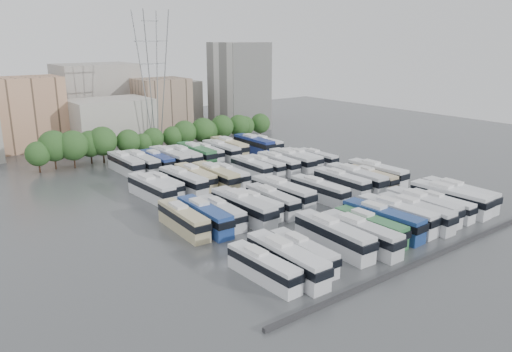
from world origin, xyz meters
TOP-DOWN VIEW (x-y plane):
  - ground at (0.00, 0.00)m, footprint 220.00×220.00m
  - parapet at (0.00, -33.00)m, footprint 56.00×0.50m
  - tree_line at (-1.68, 42.11)m, footprint 64.70×8.08m
  - city_buildings at (-7.46, 71.86)m, footprint 102.00×35.00m
  - apartment_tower at (34.00, 58.00)m, footprint 14.00×14.00m
  - electricity_pylon at (2.00, 50.00)m, footprint 9.00×6.91m
  - bus_r0_s0 at (-21.33, -24.46)m, footprint 2.82×11.28m
  - bus_r0_s1 at (-18.14, -24.92)m, footprint 3.03×12.91m
  - bus_r0_s2 at (-14.76, -24.14)m, footprint 2.88×11.18m
  - bus_r0_s4 at (-8.37, -23.14)m, footprint 3.50×13.31m
  - bus_r0_s5 at (-4.98, -24.88)m, footprint 2.80×12.77m
  - bus_r0_s6 at (-1.55, -23.64)m, footprint 2.60×11.78m
  - bus_r0_s7 at (1.58, -23.30)m, footprint 3.43×13.16m
  - bus_r0_s8 at (5.09, -23.12)m, footprint 3.26×13.09m
  - bus_r0_s9 at (8.12, -24.21)m, footprint 2.91×12.73m
  - bus_r0_s10 at (11.36, -23.24)m, footprint 3.37×13.03m
  - bus_r0_s11 at (14.93, -24.13)m, footprint 2.48×11.12m
  - bus_r0_s12 at (18.26, -23.58)m, footprint 3.51×13.50m
  - bus_r0_s13 at (21.30, -23.48)m, footprint 3.23×13.30m
  - bus_r1_s0 at (-21.21, -5.26)m, footprint 3.25×12.37m
  - bus_r1_s1 at (-18.07, -6.09)m, footprint 3.28×12.80m
  - bus_r1_s2 at (-14.79, -5.72)m, footprint 2.90×11.15m
  - bus_r1_s3 at (-11.46, -6.77)m, footprint 3.26×13.75m
  - bus_r1_s4 at (-8.26, -5.95)m, footprint 2.87×10.99m
  - bus_r1_s5 at (-5.18, -6.19)m, footprint 3.01×11.97m
  - bus_r1_s6 at (-1.69, -4.68)m, footprint 3.36×13.68m
  - bus_r1_s8 at (4.84, -6.88)m, footprint 3.06×12.20m
  - bus_r1_s10 at (11.53, -5.81)m, footprint 2.97×12.41m
  - bus_r1_s11 at (14.86, -6.37)m, footprint 3.45×13.57m
  - bus_r1_s12 at (18.32, -7.05)m, footprint 2.98×11.55m
  - bus_r1_s13 at (21.48, -5.86)m, footprint 3.04×13.02m
  - bus_r2_s1 at (-18.22, 11.42)m, footprint 3.38×12.92m
  - bus_r2_s2 at (-14.90, 13.00)m, footprint 2.85×10.87m
  - bus_r2_s3 at (-11.51, 12.10)m, footprint 3.44×13.08m
  - bus_r2_s4 at (-8.20, 13.30)m, footprint 3.08×12.49m
  - bus_r2_s5 at (-5.08, 11.05)m, footprint 3.07×13.20m
  - bus_r2_s6 at (-1.76, 11.23)m, footprint 2.59×11.07m
  - bus_r2_s8 at (5.01, 13.26)m, footprint 2.66×11.56m
  - bus_r2_s9 at (8.10, 12.74)m, footprint 2.50×11.16m
  - bus_r2_s10 at (11.40, 12.18)m, footprint 3.15×12.13m
  - bus_r2_s11 at (14.87, 11.75)m, footprint 3.19×12.99m
  - bus_r2_s12 at (18.26, 12.34)m, footprint 2.94×11.66m
  - bus_r2_s13 at (21.67, 11.05)m, footprint 2.54×10.90m
  - bus_r3_s2 at (-14.72, 30.68)m, footprint 2.95×13.08m
  - bus_r3_s3 at (-11.62, 29.81)m, footprint 2.97×13.04m
  - bus_r3_s4 at (-8.30, 29.23)m, footprint 2.86×12.44m
  - bus_r3_s5 at (-5.11, 29.43)m, footprint 3.58×13.53m
  - bus_r3_s6 at (-1.49, 29.38)m, footprint 3.12×12.48m
  - bus_r3_s7 at (1.73, 29.62)m, footprint 3.03×13.47m
  - bus_r3_s8 at (5.08, 30.08)m, footprint 2.94×11.35m
  - bus_r3_s9 at (8.28, 29.31)m, footprint 2.85×12.76m
  - bus_r3_s10 at (11.52, 30.72)m, footprint 3.52×13.44m
  - bus_r3_s12 at (18.09, 29.58)m, footprint 3.12×13.60m
  - bus_r3_s13 at (21.36, 29.41)m, footprint 2.60×11.67m

SIDE VIEW (x-z plane):
  - ground at x=0.00m, z-range 0.00..0.00m
  - parapet at x=0.00m, z-range 0.00..0.50m
  - bus_r2_s2 at x=-14.90m, z-range -0.03..3.35m
  - bus_r2_s13 at x=21.67m, z-range -0.03..3.38m
  - bus_r1_s4 at x=-8.26m, z-range -0.03..3.39m
  - bus_r2_s6 at x=-1.76m, z-range -0.03..3.43m
  - bus_r1_s2 at x=-14.79m, z-range -0.03..3.44m
  - bus_r0_s2 at x=-14.76m, z-range -0.03..3.45m
  - bus_r0_s11 at x=14.93m, z-range -0.03..3.45m
  - bus_r2_s9 at x=8.10m, z-range -0.03..3.47m
  - bus_r0_s0 at x=-21.33m, z-range -0.03..3.48m
  - bus_r3_s8 at x=5.08m, z-range -0.03..3.50m
  - bus_r1_s12 at x=18.32m, z-range -0.03..3.56m
  - bus_r2_s8 at x=5.01m, z-range -0.03..3.58m
  - bus_r2_s12 at x=18.26m, z-range -0.03..3.60m
  - bus_r3_s13 at x=21.36m, z-range -0.03..3.63m
  - bus_r0_s6 at x=-1.55m, z-range -0.03..3.66m
  - bus_r1_s5 at x=-5.18m, z-range -0.03..3.70m
  - bus_r2_s10 at x=11.40m, z-range -0.03..3.74m
  - bus_r1_s8 at x=4.84m, z-range -0.03..3.77m
  - bus_r1_s0 at x=-21.21m, z-range -0.03..3.81m
  - bus_r1_s10 at x=11.53m, z-range -0.04..3.84m
  - bus_r3_s6 at x=-1.49m, z-range -0.04..3.85m
  - bus_r3_s4 at x=-8.30m, z-range -0.04..3.86m
  - bus_r2_s4 at x=-8.20m, z-range -0.04..3.86m
  - bus_r0_s9 at x=8.12m, z-range -0.04..3.95m
  - bus_r1_s1 at x=-18.07m, z-range -0.04..3.95m
  - bus_r3_s9 at x=8.28m, z-range -0.04..3.96m
  - bus_r0_s5 at x=-4.98m, z-range -0.04..3.97m
  - bus_r2_s1 at x=-18.22m, z-range -0.04..3.98m
  - bus_r0_s1 at x=-18.14m, z-range -0.04..4.00m
  - bus_r2_s11 at x=14.87m, z-range -0.04..4.01m
  - bus_r0_s10 at x=11.36m, z-range -0.04..4.02m
  - bus_r2_s3 at x=-11.51m, z-range -0.04..4.03m
  - bus_r1_s13 at x=21.48m, z-range -0.04..4.03m
  - bus_r0_s8 at x=5.09m, z-range -0.04..4.04m
  - bus_r3_s3 at x=-11.62m, z-range -0.04..4.05m
  - bus_r0_s7 at x=1.58m, z-range -0.04..4.06m
  - bus_r3_s2 at x=-14.72m, z-range -0.04..4.06m
  - bus_r2_s5 at x=-5.08m, z-range -0.04..4.09m
  - bus_r0_s4 at x=-8.37m, z-range -0.04..4.10m
  - bus_r0_s13 at x=21.30m, z-range -0.04..4.11m
  - bus_r3_s10 at x=11.52m, z-range -0.04..4.14m
  - bus_r0_s12 at x=18.26m, z-range -0.04..4.16m
  - bus_r3_s5 at x=-5.11m, z-range -0.04..4.17m
  - bus_r3_s7 at x=1.73m, z-range -0.04..4.18m
  - bus_r1_s11 at x=14.86m, z-range -0.04..4.19m
  - bus_r3_s12 at x=18.09m, z-range -0.04..4.22m
  - bus_r1_s6 at x=-1.69m, z-range -0.04..4.23m
  - bus_r1_s3 at x=-11.46m, z-range -0.04..4.26m
  - tree_line at x=-1.68m, z-range 0.31..8.78m
  - city_buildings at x=-7.46m, z-range -2.13..17.87m
  - apartment_tower at x=34.00m, z-range 0.00..26.00m
  - electricity_pylon at x=2.00m, z-range 1.75..35.57m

